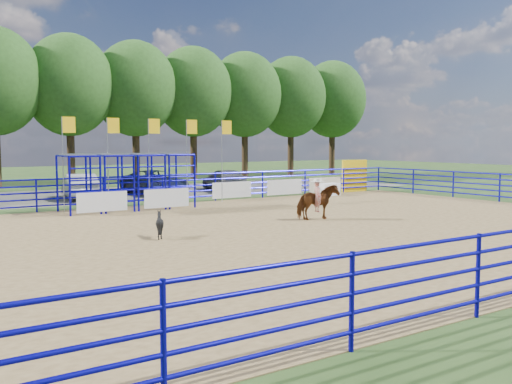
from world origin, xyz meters
TOP-DOWN VIEW (x-y plane):
  - ground at (0.00, 0.00)m, footprint 120.00×120.00m
  - arena_dirt at (0.00, 0.00)m, footprint 30.00×20.00m
  - gravel_strip at (0.00, 17.00)m, footprint 40.00×10.00m
  - announcer_table at (9.89, 8.92)m, footprint 1.36×0.72m
  - horse_and_rider at (2.72, 1.29)m, footprint 1.76×0.99m
  - calf at (-4.25, 0.82)m, footprint 1.00×0.96m
  - car_b at (-2.63, 15.03)m, footprint 2.02×4.36m
  - car_c at (1.85, 15.24)m, footprint 2.86×5.34m
  - car_d at (6.70, 15.34)m, footprint 2.72×4.87m
  - perimeter_fence at (0.00, 0.00)m, footprint 30.10×20.10m
  - chute_assembly at (-1.90, 8.84)m, footprint 19.32×2.41m
  - treeline at (0.00, 26.00)m, footprint 56.40×6.40m

SIDE VIEW (x-z plane):
  - ground at x=0.00m, z-range 0.00..0.00m
  - gravel_strip at x=0.00m, z-range 0.00..0.01m
  - arena_dirt at x=0.00m, z-range 0.00..0.02m
  - announcer_table at x=9.89m, z-range 0.02..0.72m
  - calf at x=-4.25m, z-range 0.02..0.88m
  - car_d at x=6.70m, z-range 0.01..1.34m
  - car_b at x=-2.63m, z-range 0.01..1.39m
  - car_c at x=1.85m, z-range 0.01..1.43m
  - perimeter_fence at x=0.00m, z-range 0.00..1.50m
  - horse_and_rider at x=2.72m, z-range -0.31..1.94m
  - chute_assembly at x=-1.90m, z-range -0.84..3.36m
  - treeline at x=0.00m, z-range 1.91..13.15m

